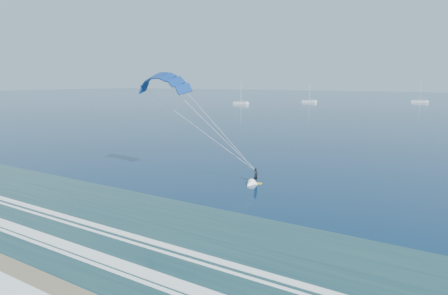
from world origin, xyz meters
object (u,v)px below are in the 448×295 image
kitesurfer_rig (208,124)px  sailboat_1 (309,101)px  sailboat_2 (420,101)px  sailboat_0 (241,103)px

kitesurfer_rig → sailboat_1: size_ratio=1.32×
kitesurfer_rig → sailboat_2: size_ratio=1.29×
kitesurfer_rig → sailboat_2: kitesurfer_rig is taller
kitesurfer_rig → sailboat_2: (-2.23, 208.92, -6.69)m
kitesurfer_rig → sailboat_0: size_ratio=1.28×
kitesurfer_rig → sailboat_1: bearing=107.1°
kitesurfer_rig → sailboat_0: kitesurfer_rig is taller
sailboat_2 → kitesurfer_rig: bearing=-89.4°
kitesurfer_rig → sailboat_1: (-54.01, 175.65, -6.69)m
sailboat_2 → sailboat_1: bearing=-147.3°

